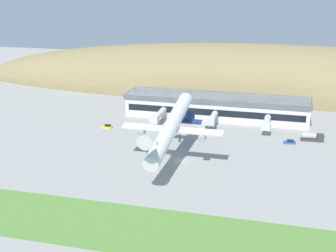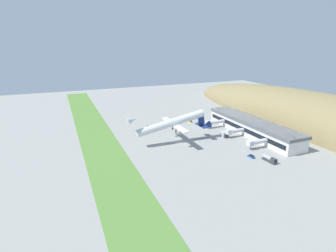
{
  "view_description": "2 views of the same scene",
  "coord_description": "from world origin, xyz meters",
  "px_view_note": "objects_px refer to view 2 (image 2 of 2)",
  "views": [
    {
      "loc": [
        32.4,
        -138.49,
        57.24
      ],
      "look_at": [
        -2.59,
        -6.85,
        13.89
      ],
      "focal_mm": 50.0,
      "sensor_mm": 36.0,
      "label": 1
    },
    {
      "loc": [
        135.04,
        -64.02,
        58.18
      ],
      "look_at": [
        -0.13,
        -7.44,
        11.74
      ],
      "focal_mm": 28.0,
      "sensor_mm": 36.0,
      "label": 2
    }
  ],
  "objects_px": {
    "jetway_0": "(214,122)",
    "traffic_cone_0": "(192,129)",
    "jetway_2": "(256,142)",
    "service_car_0": "(190,122)",
    "jetway_1": "(234,131)",
    "cargo_airplane": "(173,123)",
    "box_truck": "(269,159)",
    "service_car_1": "(251,156)",
    "terminal_building": "(252,126)",
    "fuel_truck": "(224,135)"
  },
  "relations": [
    {
      "from": "jetway_0",
      "to": "jetway_2",
      "type": "xyz_separation_m",
      "value": [
        43.11,
        1.23,
        -0.0
      ]
    },
    {
      "from": "fuel_truck",
      "to": "traffic_cone_0",
      "type": "relative_size",
      "value": 11.5
    },
    {
      "from": "jetway_2",
      "to": "service_car_1",
      "type": "height_order",
      "value": "jetway_2"
    },
    {
      "from": "jetway_0",
      "to": "jetway_1",
      "type": "bearing_deg",
      "value": 3.77
    },
    {
      "from": "service_car_0",
      "to": "fuel_truck",
      "type": "xyz_separation_m",
      "value": [
        37.39,
        5.04,
        0.82
      ]
    },
    {
      "from": "terminal_building",
      "to": "cargo_airplane",
      "type": "xyz_separation_m",
      "value": [
        -5.52,
        -55.47,
        6.9
      ]
    },
    {
      "from": "service_car_1",
      "to": "fuel_truck",
      "type": "relative_size",
      "value": 0.66
    },
    {
      "from": "jetway_0",
      "to": "jetway_2",
      "type": "bearing_deg",
      "value": 1.63
    },
    {
      "from": "jetway_2",
      "to": "service_car_0",
      "type": "distance_m",
      "value": 62.45
    },
    {
      "from": "jetway_2",
      "to": "cargo_airplane",
      "type": "distance_m",
      "value": 49.64
    },
    {
      "from": "jetway_2",
      "to": "service_car_1",
      "type": "distance_m",
      "value": 14.32
    },
    {
      "from": "traffic_cone_0",
      "to": "fuel_truck",
      "type": "bearing_deg",
      "value": 31.72
    },
    {
      "from": "fuel_truck",
      "to": "traffic_cone_0",
      "type": "height_order",
      "value": "fuel_truck"
    },
    {
      "from": "service_car_1",
      "to": "fuel_truck",
      "type": "distance_m",
      "value": 33.53
    },
    {
      "from": "jetway_1",
      "to": "service_car_0",
      "type": "distance_m",
      "value": 41.77
    },
    {
      "from": "jetway_0",
      "to": "traffic_cone_0",
      "type": "bearing_deg",
      "value": -95.57
    },
    {
      "from": "service_car_1",
      "to": "jetway_2",
      "type": "bearing_deg",
      "value": 130.5
    },
    {
      "from": "box_truck",
      "to": "fuel_truck",
      "type": "bearing_deg",
      "value": 179.77
    },
    {
      "from": "jetway_2",
      "to": "fuel_truck",
      "type": "distance_m",
      "value": 24.82
    },
    {
      "from": "terminal_building",
      "to": "jetway_2",
      "type": "distance_m",
      "value": 26.7
    },
    {
      "from": "jetway_1",
      "to": "traffic_cone_0",
      "type": "height_order",
      "value": "jetway_1"
    },
    {
      "from": "service_car_0",
      "to": "fuel_truck",
      "type": "distance_m",
      "value": 37.74
    },
    {
      "from": "jetway_2",
      "to": "jetway_0",
      "type": "bearing_deg",
      "value": -178.37
    },
    {
      "from": "traffic_cone_0",
      "to": "service_car_0",
      "type": "bearing_deg",
      "value": 155.13
    },
    {
      "from": "jetway_0",
      "to": "box_truck",
      "type": "bearing_deg",
      "value": -4.15
    },
    {
      "from": "jetway_1",
      "to": "fuel_truck",
      "type": "height_order",
      "value": "jetway_1"
    },
    {
      "from": "service_car_1",
      "to": "traffic_cone_0",
      "type": "relative_size",
      "value": 7.63
    },
    {
      "from": "jetway_2",
      "to": "jetway_1",
      "type": "bearing_deg",
      "value": 179.43
    },
    {
      "from": "service_car_0",
      "to": "traffic_cone_0",
      "type": "bearing_deg",
      "value": -24.87
    },
    {
      "from": "cargo_airplane",
      "to": "fuel_truck",
      "type": "xyz_separation_m",
      "value": [
        3.45,
        35.02,
        -10.93
      ]
    },
    {
      "from": "fuel_truck",
      "to": "traffic_cone_0",
      "type": "distance_m",
      "value": 24.34
    },
    {
      "from": "service_car_0",
      "to": "service_car_1",
      "type": "xyz_separation_m",
      "value": [
        70.51,
        -0.12,
        -0.03
      ]
    },
    {
      "from": "terminal_building",
      "to": "jetway_1",
      "type": "height_order",
      "value": "terminal_building"
    },
    {
      "from": "jetway_2",
      "to": "box_truck",
      "type": "xyz_separation_m",
      "value": [
        16.86,
        -5.58,
        -2.48
      ]
    },
    {
      "from": "jetway_1",
      "to": "fuel_truck",
      "type": "distance_m",
      "value": 6.81
    },
    {
      "from": "jetway_2",
      "to": "service_car_0",
      "type": "bearing_deg",
      "value": -170.34
    },
    {
      "from": "service_car_0",
      "to": "fuel_truck",
      "type": "bearing_deg",
      "value": 7.67
    },
    {
      "from": "cargo_airplane",
      "to": "jetway_0",
      "type": "bearing_deg",
      "value": 111.66
    },
    {
      "from": "terminal_building",
      "to": "service_car_1",
      "type": "distance_m",
      "value": 40.54
    },
    {
      "from": "service_car_1",
      "to": "traffic_cone_0",
      "type": "height_order",
      "value": "service_car_1"
    },
    {
      "from": "cargo_airplane",
      "to": "traffic_cone_0",
      "type": "relative_size",
      "value": 93.74
    },
    {
      "from": "terminal_building",
      "to": "traffic_cone_0",
      "type": "bearing_deg",
      "value": -124.39
    },
    {
      "from": "service_car_0",
      "to": "box_truck",
      "type": "distance_m",
      "value": 78.49
    },
    {
      "from": "service_car_0",
      "to": "traffic_cone_0",
      "type": "distance_m",
      "value": 18.43
    },
    {
      "from": "jetway_0",
      "to": "service_car_1",
      "type": "xyz_separation_m",
      "value": [
        52.14,
        -9.35,
        -3.41
      ]
    },
    {
      "from": "fuel_truck",
      "to": "box_truck",
      "type": "relative_size",
      "value": 0.81
    },
    {
      "from": "jetway_0",
      "to": "traffic_cone_0",
      "type": "distance_m",
      "value": 17.46
    },
    {
      "from": "cargo_airplane",
      "to": "service_car_1",
      "type": "xyz_separation_m",
      "value": [
        36.57,
        29.87,
        -11.77
      ]
    },
    {
      "from": "jetway_1",
      "to": "traffic_cone_0",
      "type": "xyz_separation_m",
      "value": [
        -23.53,
        -18.42,
        -3.71
      ]
    },
    {
      "from": "box_truck",
      "to": "jetway_2",
      "type": "bearing_deg",
      "value": 161.67
    }
  ]
}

